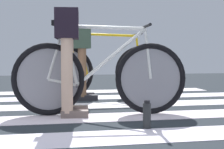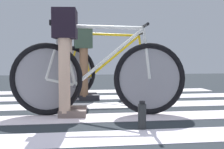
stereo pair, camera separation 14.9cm
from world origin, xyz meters
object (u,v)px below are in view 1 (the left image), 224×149
bicycle_2_of_2 (104,70)px  cyclist_2_of_2 (81,53)px  bicycle_1_of_2 (100,76)px  water_bottle (147,115)px  cyclist_1_of_2 (68,48)px

bicycle_2_of_2 → cyclist_2_of_2: bearing=-180.0°
bicycle_1_of_2 → water_bottle: bearing=-62.1°
bicycle_1_of_2 → bicycle_2_of_2: same height
bicycle_1_of_2 → cyclist_2_of_2: (-0.06, 1.22, 0.24)m
bicycle_2_of_2 → water_bottle: bearing=-89.8°
cyclist_2_of_2 → cyclist_1_of_2: bearing=-102.5°
cyclist_2_of_2 → water_bottle: size_ratio=4.18×
bicycle_1_of_2 → water_bottle: bicycle_1_of_2 is taller
bicycle_1_of_2 → cyclist_1_of_2: cyclist_1_of_2 is taller
bicycle_1_of_2 → cyclist_1_of_2: 0.42m
bicycle_1_of_2 → bicycle_2_of_2: size_ratio=1.00×
bicycle_1_of_2 → water_bottle: (0.28, -0.69, -0.28)m
bicycle_1_of_2 → cyclist_2_of_2: 1.24m
water_bottle → bicycle_2_of_2: bearing=90.9°
bicycle_1_of_2 → bicycle_2_of_2: 1.25m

